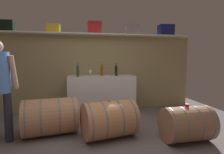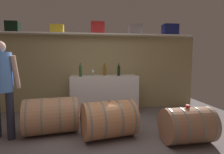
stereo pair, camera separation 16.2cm
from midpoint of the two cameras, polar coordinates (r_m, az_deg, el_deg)
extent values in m
cube|color=#685F5F|center=(3.51, -4.51, -17.48)|extent=(6.66, 7.88, 0.02)
cube|color=#9C8A5D|center=(4.99, -6.73, 1.23)|extent=(5.46, 0.10, 1.97)
cube|color=white|center=(4.87, -6.75, 12.95)|extent=(5.03, 0.40, 0.03)
cube|color=black|center=(5.16, -30.50, 13.46)|extent=(0.30, 0.20, 0.26)
cube|color=yellow|center=(4.92, -18.60, 14.04)|extent=(0.32, 0.24, 0.21)
cube|color=red|center=(4.89, -6.43, 14.90)|extent=(0.34, 0.24, 0.30)
cube|color=gray|center=(5.06, 5.25, 14.35)|extent=(0.33, 0.23, 0.26)
cube|color=navy|center=(5.40, 15.47, 13.77)|extent=(0.40, 0.29, 0.29)
cube|color=white|center=(4.71, -4.31, -5.29)|extent=(1.66, 0.60, 0.95)
cylinder|color=black|center=(4.57, 0.28, 1.71)|extent=(0.07, 0.07, 0.21)
sphere|color=black|center=(4.56, 0.28, 3.17)|extent=(0.07, 0.07, 0.07)
cylinder|color=black|center=(4.56, 0.28, 3.79)|extent=(0.02, 0.02, 0.08)
cylinder|color=brown|center=(4.66, -4.21, 1.70)|extent=(0.08, 0.08, 0.20)
sphere|color=brown|center=(4.65, -4.22, 3.08)|extent=(0.07, 0.07, 0.07)
cylinder|color=brown|center=(4.65, -4.23, 3.71)|extent=(0.03, 0.03, 0.08)
cylinder|color=#29522C|center=(4.39, -11.56, 1.54)|extent=(0.07, 0.07, 0.22)
sphere|color=#29522C|center=(4.39, -11.60, 3.15)|extent=(0.06, 0.06, 0.06)
cylinder|color=#29522C|center=(4.38, -11.61, 3.76)|extent=(0.03, 0.03, 0.08)
cylinder|color=white|center=(4.58, -7.75, 0.38)|extent=(0.06, 0.06, 0.00)
cylinder|color=white|center=(4.58, -7.75, 0.89)|extent=(0.01, 0.01, 0.08)
sphere|color=white|center=(4.58, -7.77, 1.73)|extent=(0.08, 0.08, 0.08)
sphere|color=maroon|center=(4.58, -7.76, 1.59)|extent=(0.05, 0.05, 0.05)
cylinder|color=#96664A|center=(3.36, 20.84, -13.38)|extent=(0.80, 0.60, 0.57)
cylinder|color=slate|center=(3.20, 15.72, -14.19)|extent=(0.04, 0.59, 0.59)
cylinder|color=slate|center=(3.29, 18.96, -13.69)|extent=(0.04, 0.59, 0.59)
cylinder|color=slate|center=(3.42, 22.65, -13.06)|extent=(0.04, 0.59, 0.59)
cylinder|color=slate|center=(3.54, 25.43, -12.56)|extent=(0.04, 0.59, 0.59)
cylinder|color=#935044|center=(3.27, 21.02, -8.52)|extent=(0.04, 0.04, 0.01)
cylinder|color=tan|center=(3.28, -2.32, -12.94)|extent=(1.00, 0.80, 0.63)
cylinder|color=slate|center=(3.17, -8.86, -13.62)|extent=(0.16, 0.64, 0.64)
cylinder|color=slate|center=(3.23, -4.75, -13.21)|extent=(0.16, 0.64, 0.64)
cylinder|color=slate|center=(3.33, 0.05, -12.65)|extent=(0.16, 0.64, 0.64)
cylinder|color=slate|center=(3.42, 3.72, -12.16)|extent=(0.16, 0.64, 0.64)
cylinder|color=brown|center=(3.19, -2.34, -7.44)|extent=(0.04, 0.04, 0.01)
cylinder|color=tan|center=(3.59, -19.82, -11.46)|extent=(1.02, 0.79, 0.65)
cylinder|color=slate|center=(3.61, -26.14, -11.59)|extent=(0.14, 0.66, 0.66)
cylinder|color=slate|center=(3.59, -22.23, -11.52)|extent=(0.14, 0.66, 0.66)
cylinder|color=slate|center=(3.59, -17.40, -11.37)|extent=(0.14, 0.66, 0.66)
cylinder|color=slate|center=(3.61, -13.49, -11.19)|extent=(0.14, 0.66, 0.66)
cylinder|color=#944346|center=(3.51, -19.99, -6.28)|extent=(0.04, 0.04, 0.01)
cylinder|color=red|center=(3.27, 20.91, -8.18)|extent=(0.06, 0.06, 0.04)
cylinder|color=#262838|center=(3.57, -30.56, -10.78)|extent=(0.12, 0.12, 0.81)
cylinder|color=tan|center=(3.48, -29.39, 1.25)|extent=(0.15, 0.19, 0.57)
camera|label=1|loc=(0.08, -91.42, -0.14)|focal=29.55mm
camera|label=2|loc=(0.08, 88.58, 0.14)|focal=29.55mm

